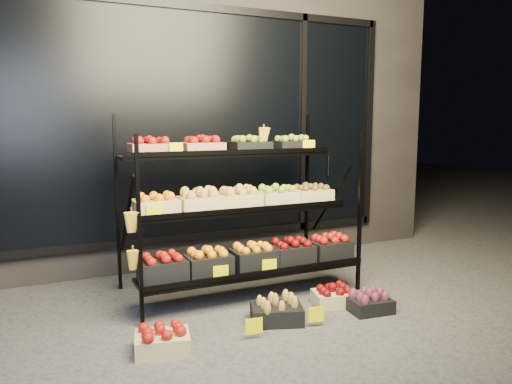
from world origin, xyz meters
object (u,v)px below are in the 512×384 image
display_rack (240,209)px  floor_crate_midright (334,295)px  floor_crate_midleft (277,311)px  floor_crate_left (162,339)px

display_rack → floor_crate_midright: 1.14m
floor_crate_midright → floor_crate_midleft: bearing=-155.2°
display_rack → floor_crate_left: (-0.98, -0.91, -0.70)m
display_rack → floor_crate_left: display_rack is taller
display_rack → floor_crate_midleft: display_rack is taller
display_rack → floor_crate_left: size_ratio=5.18×
display_rack → floor_crate_left: bearing=-137.0°
floor_crate_midleft → floor_crate_midright: bearing=30.3°
floor_crate_left → floor_crate_midleft: size_ratio=0.89×
floor_crate_left → floor_crate_midleft: bearing=19.4°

